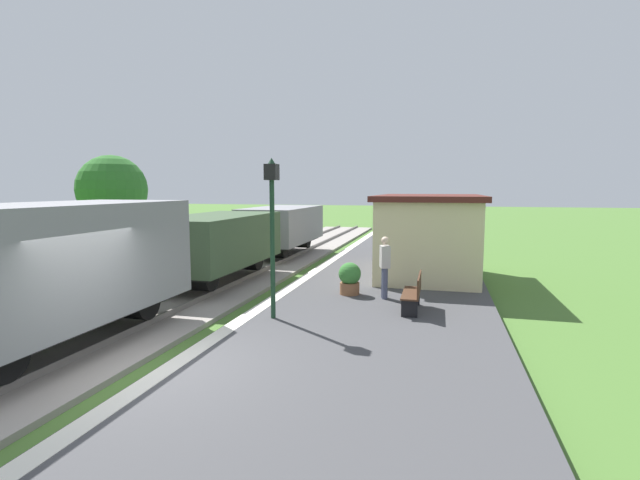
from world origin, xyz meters
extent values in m
plane|color=#47702D|center=(0.00, 0.00, 0.00)|extent=(160.00, 160.00, 0.00)
cube|color=#424244|center=(3.20, 0.00, 0.12)|extent=(6.00, 60.00, 0.25)
cube|color=silver|center=(0.40, 0.00, 0.25)|extent=(0.36, 60.00, 0.01)
cube|color=gray|center=(-2.40, 0.00, 0.06)|extent=(3.80, 60.00, 0.12)
cube|color=slate|center=(-1.68, 0.00, 0.19)|extent=(0.07, 60.00, 0.14)
cube|color=slate|center=(-3.12, 0.00, 0.19)|extent=(0.07, 60.00, 0.14)
cube|color=gray|center=(-2.40, 0.61, 1.88)|extent=(2.50, 5.60, 2.20)
cube|color=black|center=(-2.40, 0.61, 0.93)|extent=(2.10, 5.15, 0.50)
cylinder|color=black|center=(-2.40, 2.40, 0.68)|extent=(1.56, 0.84, 0.84)
cylinder|color=black|center=(-2.40, 3.56, 0.93)|extent=(0.20, 0.30, 0.20)
cube|color=#384C33|center=(-2.40, 7.21, 1.58)|extent=(2.50, 5.60, 1.60)
cube|color=black|center=(-2.40, 7.21, 0.93)|extent=(2.10, 5.15, 0.50)
cylinder|color=black|center=(-2.40, 9.00, 0.68)|extent=(1.56, 0.84, 0.84)
cylinder|color=black|center=(-2.40, 5.42, 0.68)|extent=(1.56, 0.84, 0.84)
cylinder|color=black|center=(-2.40, 10.16, 0.93)|extent=(0.20, 0.30, 0.20)
cylinder|color=black|center=(-2.40, 4.26, 0.93)|extent=(0.20, 0.30, 0.20)
cube|color=gray|center=(-2.40, 13.81, 1.58)|extent=(2.50, 5.60, 1.60)
cube|color=black|center=(-2.40, 13.81, 0.93)|extent=(2.10, 5.15, 0.50)
cylinder|color=black|center=(-2.40, 15.60, 0.68)|extent=(1.56, 0.84, 0.84)
cylinder|color=black|center=(-2.40, 12.02, 0.68)|extent=(1.56, 0.84, 0.84)
cylinder|color=black|center=(-2.40, 16.76, 0.93)|extent=(0.20, 0.30, 0.20)
cylinder|color=black|center=(-2.40, 10.86, 0.93)|extent=(0.20, 0.30, 0.20)
cube|color=beige|center=(4.40, 9.96, 1.55)|extent=(3.20, 5.50, 2.60)
cube|color=#51231E|center=(4.40, 9.96, 2.94)|extent=(3.50, 5.80, 0.18)
cube|color=black|center=(2.79, 8.86, 1.68)|extent=(0.03, 0.90, 0.80)
cube|color=#422819|center=(4.12, 4.74, 0.69)|extent=(0.42, 1.50, 0.04)
cube|color=#422819|center=(4.31, 4.74, 0.93)|extent=(0.04, 1.50, 0.45)
cube|color=black|center=(4.12, 4.14, 0.46)|extent=(0.38, 0.06, 0.42)
cube|color=black|center=(4.12, 5.34, 0.46)|extent=(0.38, 0.06, 0.42)
cube|color=#422819|center=(4.12, 15.05, 0.69)|extent=(0.42, 1.50, 0.04)
cube|color=#422819|center=(4.31, 15.05, 0.93)|extent=(0.04, 1.50, 0.45)
cube|color=black|center=(4.12, 14.45, 0.46)|extent=(0.38, 0.06, 0.42)
cube|color=black|center=(4.12, 15.65, 0.46)|extent=(0.38, 0.06, 0.42)
cylinder|color=#474C66|center=(3.36, 5.79, 0.68)|extent=(0.15, 0.15, 0.86)
cylinder|color=#474C66|center=(3.31, 5.94, 0.68)|extent=(0.15, 0.15, 0.86)
cube|color=#B2ADA8|center=(3.33, 5.87, 1.41)|extent=(0.34, 0.43, 0.60)
sphere|color=beige|center=(3.33, 5.87, 1.85)|extent=(0.22, 0.22, 0.22)
cylinder|color=brown|center=(2.31, 6.11, 0.42)|extent=(0.56, 0.56, 0.34)
sphere|color=#387A33|center=(2.31, 6.11, 0.85)|extent=(0.64, 0.64, 0.64)
cylinder|color=#193823|center=(1.05, 3.29, 1.85)|extent=(0.11, 0.11, 3.20)
cube|color=black|center=(1.05, 3.29, 3.63)|extent=(0.28, 0.28, 0.36)
sphere|color=#F2E5BF|center=(1.05, 3.29, 3.63)|extent=(0.20, 0.20, 0.20)
cone|color=#193823|center=(1.05, 3.29, 3.87)|extent=(0.20, 0.20, 0.16)
cylinder|color=#4C3823|center=(-8.37, 9.70, 1.09)|extent=(0.28, 0.28, 2.17)
sphere|color=#2D6B28|center=(-8.37, 9.70, 3.22)|extent=(2.80, 2.80, 2.80)
camera|label=1|loc=(4.75, -6.57, 3.27)|focal=25.80mm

